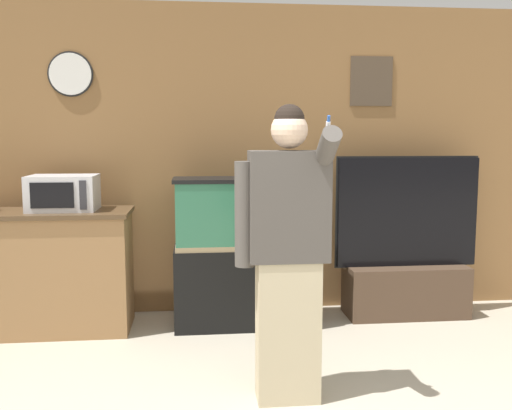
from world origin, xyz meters
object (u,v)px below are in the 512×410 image
(person_standing, at_px, (287,250))
(microwave, at_px, (63,193))
(tv_on_stand, at_px, (406,270))
(counter_island, at_px, (45,271))
(aquarium_on_stand, at_px, (242,252))

(person_standing, bearing_deg, microwave, 137.93)
(microwave, relative_size, tv_on_stand, 0.37)
(counter_island, bearing_deg, aquarium_on_stand, -1.22)
(microwave, bearing_deg, counter_island, -174.01)
(aquarium_on_stand, xyz_separation_m, tv_on_stand, (1.39, 0.11, -0.20))
(microwave, height_order, tv_on_stand, tv_on_stand)
(aquarium_on_stand, relative_size, tv_on_stand, 0.88)
(counter_island, xyz_separation_m, microwave, (0.16, 0.02, 0.60))
(counter_island, bearing_deg, tv_on_stand, 1.59)
(microwave, bearing_deg, person_standing, -42.07)
(counter_island, xyz_separation_m, tv_on_stand, (2.92, 0.08, -0.08))
(tv_on_stand, relative_size, person_standing, 0.80)
(counter_island, distance_m, person_standing, 2.19)
(microwave, height_order, person_standing, person_standing)
(microwave, bearing_deg, aquarium_on_stand, -2.07)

